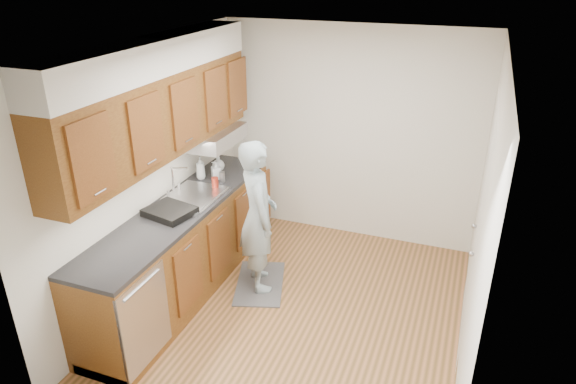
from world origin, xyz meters
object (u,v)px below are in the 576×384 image
at_px(steel_can, 222,177).
at_px(soap_bottle_b, 216,170).
at_px(soap_bottle_c, 218,163).
at_px(dish_rack, 170,211).
at_px(soda_can, 215,183).
at_px(soap_bottle_a, 200,168).
at_px(person, 258,207).

bearing_deg(steel_can, soap_bottle_b, 151.92).
xyz_separation_m(soap_bottle_c, steel_can, (0.19, -0.27, -0.03)).
bearing_deg(dish_rack, soda_can, 92.38).
bearing_deg(soap_bottle_a, dish_rack, -79.85).
relative_size(soap_bottle_c, steel_can, 1.59).
distance_m(soap_bottle_a, dish_rack, 0.88).
xyz_separation_m(soap_bottle_b, soda_can, (0.11, -0.23, -0.04)).
xyz_separation_m(soap_bottle_a, soda_can, (0.27, -0.19, -0.06)).
bearing_deg(soap_bottle_a, steel_can, -0.81).
xyz_separation_m(person, steel_can, (-0.57, 0.35, 0.09)).
bearing_deg(soda_can, soap_bottle_b, 115.30).
height_order(soap_bottle_c, soda_can, soap_bottle_c).
xyz_separation_m(soap_bottle_a, soap_bottle_b, (0.16, 0.05, -0.03)).
bearing_deg(steel_can, soda_can, -85.04).
xyz_separation_m(soap_bottle_b, steel_can, (0.09, -0.05, -0.04)).
height_order(soda_can, dish_rack, soda_can).
distance_m(person, soap_bottle_a, 0.91).
height_order(person, soap_bottle_c, person).
bearing_deg(steel_can, soap_bottle_c, 124.36).
distance_m(soda_can, dish_rack, 0.68).
relative_size(soda_can, dish_rack, 0.30).
distance_m(soap_bottle_a, soap_bottle_b, 0.17).
bearing_deg(person, dish_rack, 92.66).
distance_m(person, steel_can, 0.67).
xyz_separation_m(soda_can, steel_can, (-0.02, 0.18, -0.01)).
bearing_deg(soda_can, steel_can, 94.96).
relative_size(person, dish_rack, 4.25).
relative_size(soap_bottle_a, soap_bottle_c, 1.41).
distance_m(soap_bottle_a, soda_can, 0.34).
distance_m(person, dish_rack, 0.84).
distance_m(soap_bottle_c, dish_rack, 1.13).
bearing_deg(dish_rack, soap_bottle_b, 101.89).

